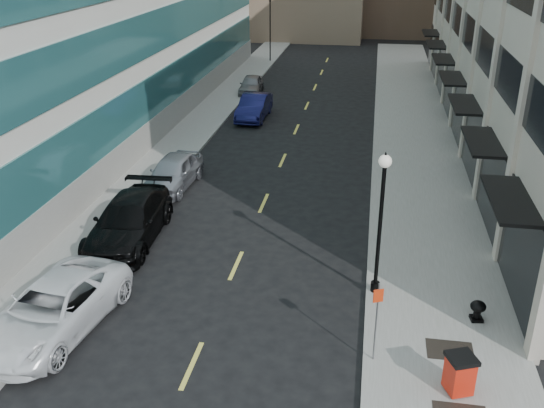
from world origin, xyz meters
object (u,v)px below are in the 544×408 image
(car_white_van, at_px, (54,308))
(car_grey_sedan, at_px, (251,85))
(car_black_pickup, at_px, (129,221))
(urn_planter, at_px, (478,309))
(trash_bin, at_px, (460,373))
(sign_post, at_px, (377,312))
(traffic_signal, at_px, (270,2))
(car_blue_sedan, at_px, (254,107))
(lamppost, at_px, (381,212))
(car_silver_sedan, at_px, (173,172))

(car_white_van, distance_m, car_grey_sedan, 32.02)
(car_black_pickup, height_order, urn_planter, car_black_pickup)
(trash_bin, relative_size, sign_post, 0.46)
(sign_post, relative_size, urn_planter, 3.67)
(traffic_signal, xyz_separation_m, car_blue_sedan, (2.30, -20.00, -4.90))
(urn_planter, bearing_deg, car_blue_sedan, 117.75)
(car_black_pickup, distance_m, car_grey_sedan, 25.65)
(traffic_signal, xyz_separation_m, trash_bin, (13.11, -46.02, -4.93))
(car_black_pickup, relative_size, car_blue_sedan, 1.23)
(lamppost, bearing_deg, car_blue_sedan, 111.86)
(sign_post, bearing_deg, car_grey_sedan, 83.60)
(car_grey_sedan, relative_size, sign_post, 1.60)
(trash_bin, bearing_deg, car_black_pickup, 127.24)
(car_white_van, relative_size, car_grey_sedan, 1.42)
(car_blue_sedan, bearing_deg, traffic_signal, 97.37)
(car_blue_sedan, bearing_deg, car_black_pickup, -94.10)
(car_silver_sedan, height_order, sign_post, sign_post)
(sign_post, bearing_deg, car_silver_sedan, 105.74)
(car_blue_sedan, xyz_separation_m, lamppost, (8.50, -21.19, 2.39))
(car_black_pickup, xyz_separation_m, trash_bin, (12.41, -7.37, -0.10))
(car_white_van, height_order, car_silver_sedan, same)
(car_black_pickup, xyz_separation_m, urn_planter, (13.40, -3.78, -0.31))
(sign_post, bearing_deg, traffic_signal, 79.58)
(lamppost, relative_size, sign_post, 2.00)
(urn_planter, bearing_deg, trash_bin, -105.43)
(car_silver_sedan, relative_size, trash_bin, 4.05)
(car_white_van, bearing_deg, trash_bin, 3.24)
(car_white_van, bearing_deg, car_grey_sedan, 97.85)
(car_grey_sedan, relative_size, urn_planter, 5.88)
(car_silver_sedan, bearing_deg, trash_bin, -43.54)
(car_blue_sedan, relative_size, trash_bin, 4.18)
(car_grey_sedan, relative_size, lamppost, 0.80)
(car_silver_sedan, xyz_separation_m, urn_planter, (13.40, -9.61, -0.24))
(car_grey_sedan, height_order, urn_planter, car_grey_sedan)
(traffic_signal, relative_size, urn_planter, 9.84)
(lamppost, distance_m, sign_post, 4.07)
(traffic_signal, relative_size, car_silver_sedan, 1.45)
(car_grey_sedan, bearing_deg, trash_bin, -72.00)
(car_blue_sedan, bearing_deg, car_white_van, -92.85)
(trash_bin, distance_m, sign_post, 2.72)
(lamppost, xyz_separation_m, sign_post, (-0.00, -3.82, -1.40))
(car_black_pickup, bearing_deg, car_white_van, -92.78)
(car_silver_sedan, bearing_deg, car_black_pickup, -86.79)
(car_blue_sedan, bearing_deg, sign_post, -70.42)
(car_black_pickup, distance_m, urn_planter, 13.93)
(car_blue_sedan, distance_m, car_grey_sedan, 7.18)
(lamppost, xyz_separation_m, urn_planter, (3.30, -1.24, -2.63))
(car_grey_sedan, bearing_deg, car_white_van, -92.60)
(traffic_signal, bearing_deg, lamppost, -75.31)
(traffic_signal, height_order, car_black_pickup, traffic_signal)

